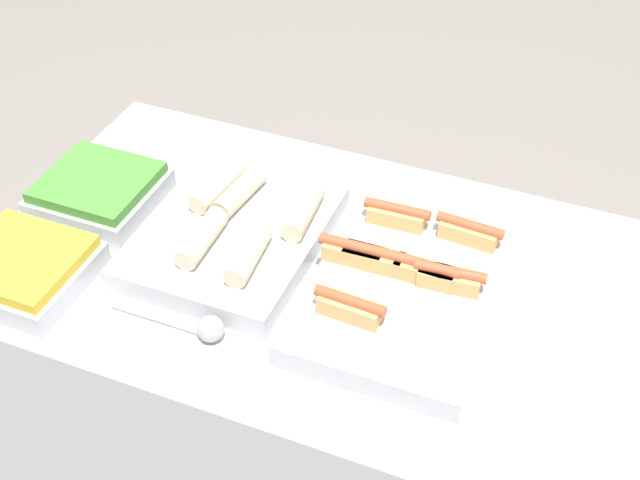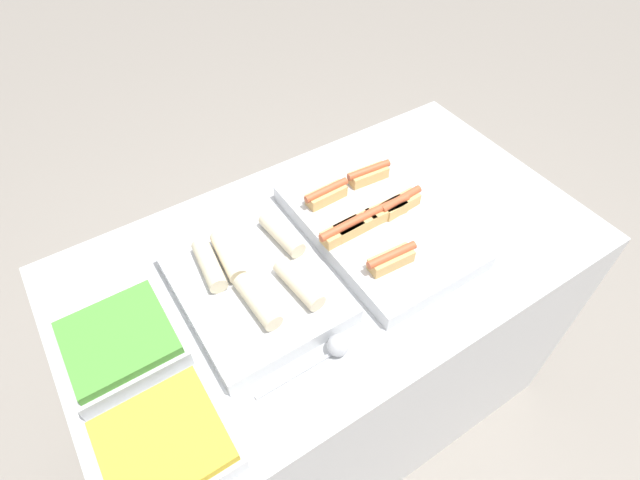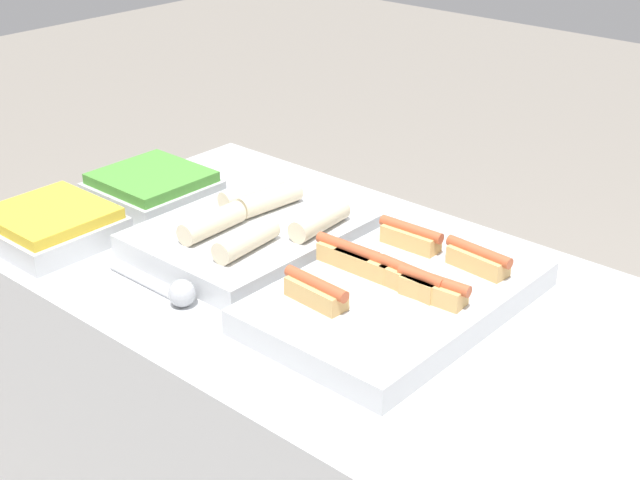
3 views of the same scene
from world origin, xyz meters
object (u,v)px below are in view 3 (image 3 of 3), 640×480
tray_wraps (251,232)px  tray_side_back (152,188)px  tray_side_front (51,226)px  serving_spoon_near (177,292)px  tray_hotdogs (397,292)px

tray_wraps → tray_side_back: 0.34m
tray_side_front → serving_spoon_near: (0.41, 0.00, -0.01)m
tray_hotdogs → tray_side_back: (-0.73, 0.01, 0.00)m
tray_wraps → tray_side_back: tray_wraps is taller
tray_wraps → tray_side_back: (-0.34, 0.01, 0.00)m
tray_side_back → serving_spoon_near: bearing=-33.8°
tray_wraps → tray_side_front: 0.43m
tray_hotdogs → serving_spoon_near: (-0.32, -0.26, -0.01)m
tray_hotdogs → tray_wraps: size_ratio=1.24×
tray_hotdogs → serving_spoon_near: tray_hotdogs is taller
tray_side_back → tray_side_front: bearing=-90.0°
tray_side_back → serving_spoon_near: (0.41, -0.27, -0.01)m
tray_hotdogs → tray_side_front: (-0.73, -0.26, 0.00)m
tray_wraps → serving_spoon_near: size_ratio=1.82×
serving_spoon_near → tray_side_back: bearing=146.2°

